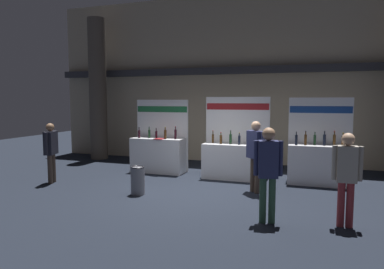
% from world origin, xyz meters
% --- Properties ---
extents(ground_plane, '(27.28, 27.28, 0.00)m').
position_xyz_m(ground_plane, '(0.00, 0.00, 0.00)').
color(ground_plane, black).
extents(hall_colonnade, '(13.64, 1.38, 5.81)m').
position_xyz_m(hall_colonnade, '(0.00, 4.32, 2.86)').
color(hall_colonnade, tan).
rests_on(hall_colonnade, ground_plane).
extents(exhibitor_booth_0, '(1.70, 0.71, 2.20)m').
position_xyz_m(exhibitor_booth_0, '(-1.81, 2.00, 0.60)').
color(exhibitor_booth_0, white).
rests_on(exhibitor_booth_0, ground_plane).
extents(exhibitor_booth_1, '(1.83, 0.66, 2.28)m').
position_xyz_m(exhibitor_booth_1, '(0.57, 1.85, 0.59)').
color(exhibitor_booth_1, white).
rests_on(exhibitor_booth_1, ground_plane).
extents(exhibitor_booth_2, '(1.61, 0.66, 2.26)m').
position_xyz_m(exhibitor_booth_2, '(2.79, 1.92, 0.60)').
color(exhibitor_booth_2, white).
rests_on(exhibitor_booth_2, ground_plane).
extents(trash_bin, '(0.32, 0.32, 0.66)m').
position_xyz_m(trash_bin, '(-1.22, -0.50, 0.33)').
color(trash_bin, slate).
rests_on(trash_bin, ground_plane).
extents(visitor_0, '(0.49, 0.22, 1.64)m').
position_xyz_m(visitor_0, '(3.17, -1.23, 0.96)').
color(visitor_0, maroon).
rests_on(visitor_0, ground_plane).
extents(visitor_1, '(0.33, 0.57, 1.59)m').
position_xyz_m(visitor_1, '(-3.92, -0.21, 0.94)').
color(visitor_1, '#47382D').
rests_on(visitor_1, ground_plane).
extents(visitor_3, '(0.47, 0.47, 1.70)m').
position_xyz_m(visitor_3, '(1.34, 0.57, 1.03)').
color(visitor_3, '#47382D').
rests_on(visitor_3, ground_plane).
extents(visitor_4, '(0.50, 0.31, 1.72)m').
position_xyz_m(visitor_4, '(1.87, -1.46, 1.02)').
color(visitor_4, '#33563D').
rests_on(visitor_4, ground_plane).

